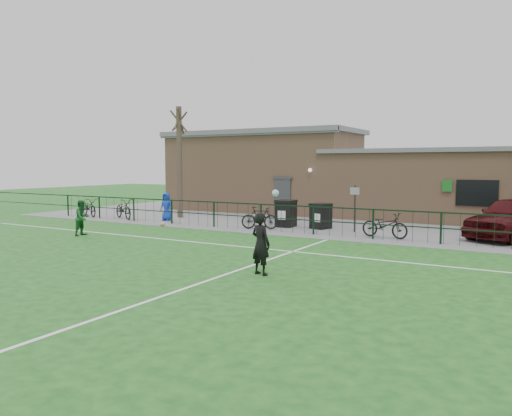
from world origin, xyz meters
The scene contains 19 objects.
ground centered at (0.00, 0.00, 0.00)m, with size 90.00×90.00×0.00m, color #175017.
paving_strip centered at (0.00, 13.50, 0.01)m, with size 34.00×13.00×0.02m, color slate.
pitch_line_touch centered at (0.00, 7.80, 0.00)m, with size 28.00×0.10×0.01m, color white.
pitch_line_mid centered at (0.00, 4.00, 0.00)m, with size 28.00×0.10×0.01m, color white.
pitch_line_perp centered at (2.00, 0.00, 0.00)m, with size 0.10×16.00×0.01m, color white.
perimeter_fence centered at (0.00, 8.00, 0.60)m, with size 28.00×0.10×1.20m, color black.
bare_tree centered at (-8.00, 10.50, 3.00)m, with size 0.30×0.30×6.00m, color #413227.
wheelie_bin_left centered at (-1.14, 9.73, 0.60)m, with size 0.76×0.87×1.16m, color black.
wheelie_bin_right centered at (0.52, 9.90, 0.55)m, with size 0.70×0.79×1.05m, color black.
sign_post centered at (2.23, 9.53, 1.02)m, with size 0.06×0.06×2.00m, color black.
bicycle_a centered at (-12.78, 8.43, 0.52)m, with size 0.67×1.92×1.01m, color black.
bicycle_c centered at (-10.17, 8.45, 0.55)m, with size 0.71×2.03×1.06m, color black.
bicycle_d centered at (-1.79, 8.41, 0.52)m, with size 0.47×1.67×1.00m, color black.
bicycle_e centered at (3.79, 8.57, 0.52)m, with size 0.66×1.90×1.00m, color black.
spectator_child centered at (-7.63, 8.93, 0.74)m, with size 0.70×0.46×1.44m, color #1338B7.
goalkeeper_kick centered at (2.78, 0.50, 0.86)m, with size 1.40×2.98×2.11m.
outfield_player centered at (-7.13, 3.11, 0.72)m, with size 0.70×0.55×1.45m, color #195723.
ball_ground centered at (-6.28, 7.05, 0.11)m, with size 0.22×0.22×0.22m, color silver.
clubhouse centered at (-0.88, 16.50, 2.22)m, with size 24.25×5.40×4.96m.
Camera 1 is at (9.21, -10.83, 2.90)m, focal length 35.00 mm.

